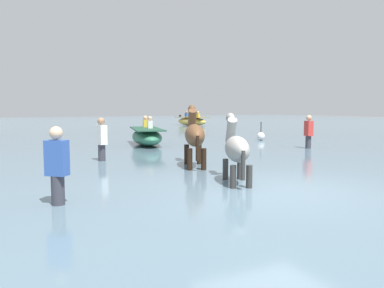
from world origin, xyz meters
The scene contains 10 objects.
ground_plane centered at (0.00, 0.00, 0.00)m, with size 120.00×120.00×0.00m, color #84755B.
water_surface centered at (0.00, 10.00, 0.21)m, with size 90.00×90.00×0.43m, color slate.
horse_lead_bay centered at (-0.07, 3.17, 1.17)m, with size 0.99×1.79×1.98m.
horse_trailing_grey centered at (-0.33, 0.92, 1.06)m, with size 0.92×1.62×1.79m.
boat_far_offshore centered at (9.78, 22.46, 0.78)m, with size 1.64×3.66×1.17m.
boat_far_inshore centered at (0.85, 9.01, 0.76)m, with size 1.87×3.45×1.13m.
person_spectator_far centered at (-1.89, 5.27, 0.87)m, with size 0.27×0.36×1.63m.
person_onlooker_left centered at (-3.72, 0.71, 0.87)m, with size 0.37×0.36×1.63m.
person_wading_mid centered at (5.59, 5.10, 0.87)m, with size 0.27×0.36×1.63m.
channel_buoy centered at (6.20, 8.70, 0.61)m, with size 0.36×0.36×0.82m.
Camera 1 is at (-4.58, -5.44, 1.92)m, focal length 36.45 mm.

